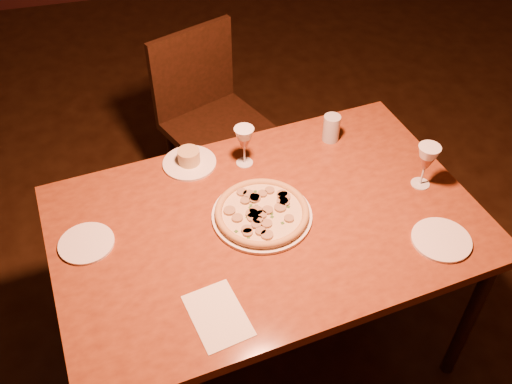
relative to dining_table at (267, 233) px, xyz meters
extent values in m
plane|color=#311F10|center=(-0.04, 0.07, -0.71)|extent=(7.00, 7.00, 0.00)
cube|color=brown|center=(0.00, 0.00, 0.05)|extent=(1.55, 1.10, 0.04)
cylinder|color=black|center=(-0.71, 0.32, -0.34)|extent=(0.05, 0.05, 0.73)
cylinder|color=black|center=(0.71, -0.32, -0.34)|extent=(0.05, 0.05, 0.73)
cylinder|color=black|center=(0.61, 0.48, -0.34)|extent=(0.05, 0.05, 0.73)
cube|color=black|center=(0.01, 0.91, -0.23)|extent=(0.59, 0.59, 0.04)
cube|color=black|center=(-0.07, 1.10, 0.01)|extent=(0.43, 0.20, 0.43)
cylinder|color=black|center=(-0.08, 0.67, -0.48)|extent=(0.04, 0.04, 0.46)
cylinder|color=black|center=(-0.22, 1.00, -0.48)|extent=(0.04, 0.04, 0.46)
cylinder|color=black|center=(0.25, 0.81, -0.48)|extent=(0.04, 0.04, 0.46)
cylinder|color=black|center=(0.11, 1.14, -0.48)|extent=(0.04, 0.04, 0.46)
cylinder|color=white|center=(-0.01, 0.02, 0.07)|extent=(0.35, 0.35, 0.01)
cylinder|color=beige|center=(-0.01, 0.02, 0.09)|extent=(0.31, 0.31, 0.01)
torus|color=tan|center=(-0.01, 0.02, 0.09)|extent=(0.33, 0.33, 0.03)
cylinder|color=white|center=(-0.21, 0.36, 0.07)|extent=(0.20, 0.20, 0.01)
cylinder|color=tan|center=(-0.21, 0.36, 0.11)|extent=(0.08, 0.08, 0.06)
cylinder|color=#AFB9BF|center=(0.36, 0.36, 0.12)|extent=(0.07, 0.07, 0.11)
cylinder|color=white|center=(-0.61, 0.05, 0.07)|extent=(0.18, 0.18, 0.01)
cylinder|color=white|center=(0.53, -0.24, 0.07)|extent=(0.20, 0.20, 0.01)
cube|color=white|center=(-0.25, -0.33, 0.07)|extent=(0.19, 0.25, 0.00)
camera|label=1|loc=(-0.38, -1.28, 1.49)|focal=40.00mm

